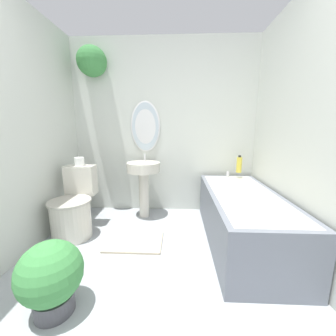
{
  "coord_description": "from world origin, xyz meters",
  "views": [
    {
      "loc": [
        0.19,
        -0.54,
        1.21
      ],
      "look_at": [
        0.1,
        1.49,
        0.81
      ],
      "focal_mm": 22.0,
      "sensor_mm": 36.0,
      "label": 1
    }
  ],
  "objects": [
    {
      "name": "wall_left",
      "position": [
        -1.29,
        1.2,
        1.2
      ],
      "size": [
        0.06,
        2.52,
        2.4
      ],
      "color": "silver",
      "rests_on": "ground_plane"
    },
    {
      "name": "wall_back",
      "position": [
        -0.13,
        2.41,
        1.31
      ],
      "size": [
        2.64,
        0.38,
        2.4
      ],
      "color": "silver",
      "rests_on": "ground_plane"
    },
    {
      "name": "bathtub",
      "position": [
        0.89,
        1.53,
        0.28
      ],
      "size": [
        0.71,
        1.63,
        0.62
      ],
      "color": "slate",
      "rests_on": "ground_plane"
    },
    {
      "name": "wall_right",
      "position": [
        1.29,
        1.2,
        1.2
      ],
      "size": [
        0.06,
        2.52,
        2.4
      ],
      "color": "silver",
      "rests_on": "ground_plane"
    },
    {
      "name": "toilet",
      "position": [
        -0.98,
        1.6,
        0.3
      ],
      "size": [
        0.45,
        0.61,
        0.76
      ],
      "color": "beige",
      "rests_on": "ground_plane"
    },
    {
      "name": "potted_plant",
      "position": [
        -0.62,
        0.59,
        0.27
      ],
      "size": [
        0.41,
        0.41,
        0.5
      ],
      "color": "#47474C",
      "rests_on": "ground_plane"
    },
    {
      "name": "bath_mat",
      "position": [
        -0.26,
        1.45,
        0.01
      ],
      "size": [
        0.59,
        0.43,
        0.02
      ],
      "color": "#B7A88E",
      "rests_on": "ground_plane"
    },
    {
      "name": "shampoo_bottle",
      "position": [
        1.02,
        2.2,
        0.73
      ],
      "size": [
        0.07,
        0.07,
        0.23
      ],
      "color": "gold",
      "rests_on": "bathtub"
    },
    {
      "name": "toilet_paper_roll",
      "position": [
        -0.98,
        1.83,
        0.81
      ],
      "size": [
        0.11,
        0.11,
        0.1
      ],
      "color": "white",
      "rests_on": "toilet"
    },
    {
      "name": "pedestal_sink",
      "position": [
        -0.26,
        2.13,
        0.57
      ],
      "size": [
        0.45,
        0.45,
        0.86
      ],
      "color": "beige",
      "rests_on": "ground_plane"
    }
  ]
}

